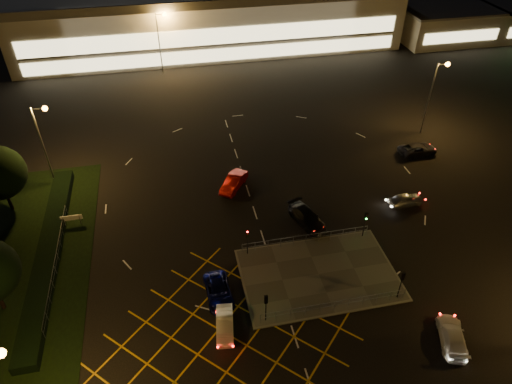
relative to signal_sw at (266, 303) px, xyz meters
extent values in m
plane|color=black|center=(4.00, 5.99, -2.37)|extent=(180.00, 180.00, 0.00)
cube|color=#4C4944|center=(6.00, 3.99, -2.31)|extent=(14.00, 9.00, 0.12)
cube|color=black|center=(-19.00, 11.99, -1.87)|extent=(2.00, 26.00, 1.00)
cube|color=beige|center=(4.00, 67.99, 2.63)|extent=(70.00, 25.00, 10.00)
cube|color=#FFEAA5|center=(4.00, 55.44, 2.63)|extent=(66.00, 0.20, 3.00)
cube|color=#FFEAA5|center=(4.00, 55.44, -0.57)|extent=(66.00, 0.20, 2.20)
cube|color=beige|center=(50.00, 59.99, 0.63)|extent=(18.00, 14.00, 6.00)
cube|color=slate|center=(50.00, 59.99, 3.78)|extent=(18.80, 14.80, 0.40)
cube|color=#FFEAA5|center=(50.00, 52.94, 0.23)|extent=(15.30, 0.20, 2.00)
sphere|color=orange|center=(-16.60, -6.01, 7.38)|extent=(0.56, 0.56, 0.56)
cylinder|color=slate|center=(-20.00, 23.99, 2.63)|extent=(0.20, 0.20, 10.00)
cylinder|color=slate|center=(-19.30, 23.99, 7.43)|extent=(1.40, 0.12, 0.12)
sphere|color=orange|center=(-18.60, 23.99, 7.38)|extent=(0.56, 0.56, 0.56)
cylinder|color=slate|center=(28.00, 25.99, 2.63)|extent=(0.20, 0.20, 10.00)
cylinder|color=slate|center=(28.70, 25.99, 7.43)|extent=(1.40, 0.12, 0.12)
sphere|color=orange|center=(29.40, 25.99, 7.38)|extent=(0.56, 0.56, 0.56)
cylinder|color=slate|center=(-6.00, 53.99, 2.63)|extent=(0.20, 0.20, 10.00)
cylinder|color=slate|center=(-5.30, 53.99, 7.43)|extent=(1.40, 0.12, 0.12)
sphere|color=orange|center=(-4.60, 53.99, 7.38)|extent=(0.56, 0.56, 0.56)
cylinder|color=slate|center=(34.00, 55.99, 2.63)|extent=(0.20, 0.20, 10.00)
cylinder|color=black|center=(0.00, -0.01, -0.75)|extent=(0.10, 0.10, 3.00)
cube|color=black|center=(0.00, -0.01, 0.45)|extent=(0.28, 0.18, 0.90)
sphere|color=#19FF33|center=(0.00, 0.12, 0.45)|extent=(0.16, 0.16, 0.16)
cylinder|color=black|center=(12.00, -0.01, -0.75)|extent=(0.10, 0.10, 3.00)
cube|color=black|center=(12.00, -0.01, 0.45)|extent=(0.28, 0.18, 0.90)
sphere|color=#19FF33|center=(12.00, 0.12, 0.45)|extent=(0.16, 0.16, 0.16)
cylinder|color=black|center=(0.00, 7.99, -0.75)|extent=(0.10, 0.10, 3.00)
cube|color=black|center=(0.00, 7.99, 0.45)|extent=(0.28, 0.18, 0.90)
sphere|color=#FF0C0C|center=(0.00, 7.86, 0.45)|extent=(0.16, 0.16, 0.16)
cylinder|color=black|center=(12.00, 7.99, -0.75)|extent=(0.10, 0.10, 3.00)
cube|color=black|center=(12.00, 7.99, 0.45)|extent=(0.28, 0.18, 0.90)
sphere|color=#19FF33|center=(12.00, 7.86, 0.45)|extent=(0.16, 0.16, 0.16)
cylinder|color=black|center=(-24.00, 19.99, -0.93)|extent=(0.36, 0.36, 2.88)
imported|color=silver|center=(-3.50, -0.15, -1.71)|extent=(1.89, 4.11, 1.31)
imported|color=#0B1046|center=(-3.50, 3.35, -1.70)|extent=(2.45, 4.91, 1.34)
imported|color=black|center=(7.05, 11.27, -1.62)|extent=(3.59, 5.57, 1.50)
imported|color=#A5A8AC|center=(18.65, 11.93, -1.69)|extent=(4.08, 1.87, 1.36)
imported|color=#9E0B0E|center=(0.52, 18.93, -1.60)|extent=(4.03, 4.77, 1.54)
imported|color=black|center=(24.88, 21.13, -1.66)|extent=(5.18, 2.60, 1.41)
imported|color=silver|center=(14.29, -5.03, -1.69)|extent=(3.34, 5.01, 1.35)
camera|label=1|loc=(-5.69, -23.06, 30.06)|focal=32.00mm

